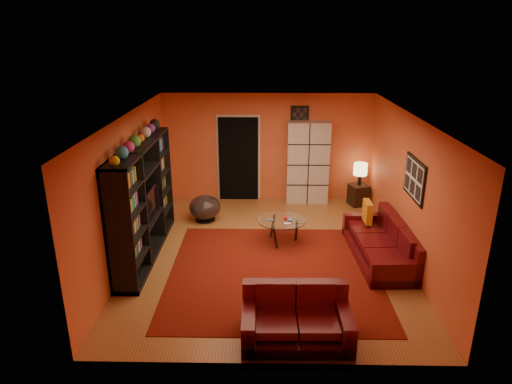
{
  "coord_description": "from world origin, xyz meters",
  "views": [
    {
      "loc": [
        -0.08,
        -7.71,
        4.0
      ],
      "look_at": [
        -0.22,
        0.1,
        1.2
      ],
      "focal_mm": 32.0,
      "sensor_mm": 36.0,
      "label": 1
    }
  ],
  "objects_px": {
    "sofa": "(384,244)",
    "bowl_chair": "(205,207)",
    "coffee_table": "(282,222)",
    "side_table": "(358,195)",
    "storage_cabinet": "(308,163)",
    "entertainment_unit": "(143,201)",
    "loveseat": "(296,317)",
    "tv": "(146,204)",
    "table_lamp": "(360,170)"
  },
  "relations": [
    {
      "from": "storage_cabinet",
      "to": "loveseat",
      "type": "bearing_deg",
      "value": -96.47
    },
    {
      "from": "tv",
      "to": "loveseat",
      "type": "bearing_deg",
      "value": -132.97
    },
    {
      "from": "coffee_table",
      "to": "bowl_chair",
      "type": "height_order",
      "value": "bowl_chair"
    },
    {
      "from": "tv",
      "to": "bowl_chair",
      "type": "xyz_separation_m",
      "value": [
        0.85,
        1.57,
        -0.69
      ]
    },
    {
      "from": "tv",
      "to": "loveseat",
      "type": "relative_size",
      "value": 0.65
    },
    {
      "from": "bowl_chair",
      "to": "storage_cabinet",
      "type": "bearing_deg",
      "value": 27.72
    },
    {
      "from": "entertainment_unit",
      "to": "bowl_chair",
      "type": "distance_m",
      "value": 1.96
    },
    {
      "from": "entertainment_unit",
      "to": "side_table",
      "type": "height_order",
      "value": "entertainment_unit"
    },
    {
      "from": "coffee_table",
      "to": "side_table",
      "type": "xyz_separation_m",
      "value": [
        1.92,
        2.1,
        -0.19
      ]
    },
    {
      "from": "coffee_table",
      "to": "side_table",
      "type": "relative_size",
      "value": 1.93
    },
    {
      "from": "coffee_table",
      "to": "storage_cabinet",
      "type": "bearing_deg",
      "value": 73.25
    },
    {
      "from": "tv",
      "to": "sofa",
      "type": "height_order",
      "value": "tv"
    },
    {
      "from": "entertainment_unit",
      "to": "storage_cabinet",
      "type": "bearing_deg",
      "value": 40.85
    },
    {
      "from": "side_table",
      "to": "bowl_chair",
      "type": "bearing_deg",
      "value": -163.97
    },
    {
      "from": "coffee_table",
      "to": "table_lamp",
      "type": "relative_size",
      "value": 1.81
    },
    {
      "from": "coffee_table",
      "to": "side_table",
      "type": "bearing_deg",
      "value": 47.56
    },
    {
      "from": "bowl_chair",
      "to": "table_lamp",
      "type": "bearing_deg",
      "value": 16.03
    },
    {
      "from": "entertainment_unit",
      "to": "table_lamp",
      "type": "height_order",
      "value": "entertainment_unit"
    },
    {
      "from": "sofa",
      "to": "side_table",
      "type": "height_order",
      "value": "sofa"
    },
    {
      "from": "sofa",
      "to": "bowl_chair",
      "type": "distance_m",
      "value": 3.9
    },
    {
      "from": "loveseat",
      "to": "table_lamp",
      "type": "height_order",
      "value": "table_lamp"
    },
    {
      "from": "loveseat",
      "to": "side_table",
      "type": "distance_m",
      "value": 5.33
    },
    {
      "from": "tv",
      "to": "bowl_chair",
      "type": "relative_size",
      "value": 1.38
    },
    {
      "from": "coffee_table",
      "to": "loveseat",
      "type": "bearing_deg",
      "value": -88.02
    },
    {
      "from": "tv",
      "to": "storage_cabinet",
      "type": "xyz_separation_m",
      "value": [
        3.19,
        2.8,
        -0.01
      ]
    },
    {
      "from": "entertainment_unit",
      "to": "sofa",
      "type": "xyz_separation_m",
      "value": [
        4.41,
        -0.13,
        -0.77
      ]
    },
    {
      "from": "sofa",
      "to": "coffee_table",
      "type": "bearing_deg",
      "value": 158.56
    },
    {
      "from": "sofa",
      "to": "bowl_chair",
      "type": "bearing_deg",
      "value": 151.27
    },
    {
      "from": "loveseat",
      "to": "storage_cabinet",
      "type": "height_order",
      "value": "storage_cabinet"
    },
    {
      "from": "entertainment_unit",
      "to": "sofa",
      "type": "distance_m",
      "value": 4.48
    },
    {
      "from": "side_table",
      "to": "table_lamp",
      "type": "relative_size",
      "value": 0.94
    },
    {
      "from": "coffee_table",
      "to": "storage_cabinet",
      "type": "relative_size",
      "value": 0.49
    },
    {
      "from": "bowl_chair",
      "to": "coffee_table",
      "type": "bearing_deg",
      "value": -33.14
    },
    {
      "from": "sofa",
      "to": "loveseat",
      "type": "xyz_separation_m",
      "value": [
        -1.77,
        -2.29,
        0.0
      ]
    },
    {
      "from": "tv",
      "to": "coffee_table",
      "type": "xyz_separation_m",
      "value": [
        2.5,
        0.5,
        -0.56
      ]
    },
    {
      "from": "entertainment_unit",
      "to": "loveseat",
      "type": "distance_m",
      "value": 3.67
    },
    {
      "from": "entertainment_unit",
      "to": "tv",
      "type": "distance_m",
      "value": 0.07
    },
    {
      "from": "storage_cabinet",
      "to": "sofa",
      "type": "bearing_deg",
      "value": -68.14
    },
    {
      "from": "coffee_table",
      "to": "storage_cabinet",
      "type": "height_order",
      "value": "storage_cabinet"
    },
    {
      "from": "loveseat",
      "to": "bowl_chair",
      "type": "xyz_separation_m",
      "value": [
        -1.74,
        3.99,
        0.02
      ]
    },
    {
      "from": "storage_cabinet",
      "to": "side_table",
      "type": "xyz_separation_m",
      "value": [
        1.22,
        -0.2,
        -0.74
      ]
    },
    {
      "from": "storage_cabinet",
      "to": "bowl_chair",
      "type": "relative_size",
      "value": 2.85
    },
    {
      "from": "storage_cabinet",
      "to": "side_table",
      "type": "bearing_deg",
      "value": -9.5
    },
    {
      "from": "entertainment_unit",
      "to": "tv",
      "type": "bearing_deg",
      "value": 1.03
    },
    {
      "from": "storage_cabinet",
      "to": "table_lamp",
      "type": "height_order",
      "value": "storage_cabinet"
    },
    {
      "from": "entertainment_unit",
      "to": "coffee_table",
      "type": "bearing_deg",
      "value": 11.09
    },
    {
      "from": "tv",
      "to": "coffee_table",
      "type": "relative_size",
      "value": 0.99
    },
    {
      "from": "entertainment_unit",
      "to": "table_lamp",
      "type": "distance_m",
      "value": 5.16
    },
    {
      "from": "sofa",
      "to": "table_lamp",
      "type": "xyz_separation_m",
      "value": [
        0.05,
        2.72,
        0.59
      ]
    },
    {
      "from": "coffee_table",
      "to": "entertainment_unit",
      "type": "bearing_deg",
      "value": -168.91
    }
  ]
}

